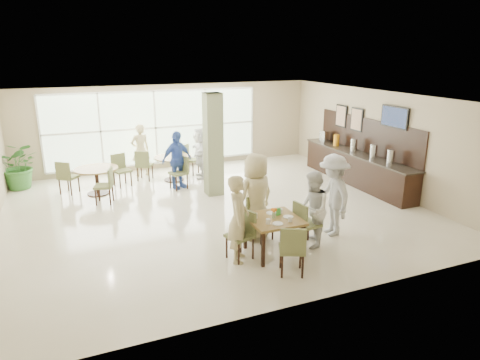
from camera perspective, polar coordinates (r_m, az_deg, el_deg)
name	(u,v)px	position (r m, az deg, el deg)	size (l,w,h in m)	color
ground	(215,210)	(10.86, -3.40, -3.96)	(10.00, 10.00, 0.00)	beige
room_shell	(213,144)	(10.38, -3.56, 4.85)	(10.00, 10.00, 10.00)	white
window_bank	(156,128)	(14.55, -11.19, 6.84)	(7.00, 0.04, 7.00)	silver
column	(213,145)	(11.68, -3.59, 4.69)	(0.45, 0.45, 2.80)	#757954
main_table	(274,222)	(8.37, 4.50, -5.65)	(1.00, 1.00, 0.75)	brown
round_table_left	(96,174)	(12.50, -18.60, 0.81)	(1.19, 1.19, 0.75)	brown
round_table_right	(173,162)	(13.29, -8.91, 2.41)	(1.15, 1.15, 0.75)	brown
chairs_main_table	(275,231)	(8.45, 4.67, -6.81)	(2.03, 2.10, 0.95)	olive
chairs_table_left	(98,178)	(12.52, -18.37, 0.31)	(2.08, 1.91, 0.95)	olive
chairs_table_right	(171,166)	(13.28, -9.14, 1.91)	(2.13, 1.97, 0.95)	olive
tabletop_clutter	(275,216)	(8.31, 4.75, -4.74)	(0.75, 0.74, 0.21)	white
buffet_counter	(357,166)	(13.30, 15.31, 1.88)	(0.64, 4.70, 1.95)	black
wall_tv	(395,117)	(12.31, 19.91, 7.90)	(0.06, 1.00, 0.58)	black
framed_art_a	(357,120)	(13.57, 15.31, 7.78)	(0.05, 0.55, 0.70)	black
framed_art_b	(341,116)	(14.20, 13.35, 8.31)	(0.05, 0.55, 0.70)	black
potted_plant	(19,165)	(13.85, -27.34, 1.75)	(1.25, 1.25, 1.39)	#34712D
teen_left	(238,219)	(8.03, -0.22, -5.19)	(0.62, 0.40, 1.69)	#C4B583
teen_far	(256,196)	(8.99, 2.14, -2.19)	(0.91, 0.49, 1.85)	#C4B583
teen_right	(312,210)	(8.76, 9.64, -3.90)	(0.77, 0.60, 1.58)	white
teen_standing	(333,195)	(9.37, 12.29, -1.98)	(1.15, 0.66, 1.79)	#B8B9BB
adult_a	(177,160)	(12.44, -8.41, 2.65)	(0.98, 0.56, 1.68)	#3E5FBA
adult_b	(201,153)	(13.45, -5.28, 3.64)	(1.47, 0.64, 1.59)	white
adult_standing	(140,150)	(13.89, -13.13, 3.89)	(0.61, 0.40, 1.68)	#C4B583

